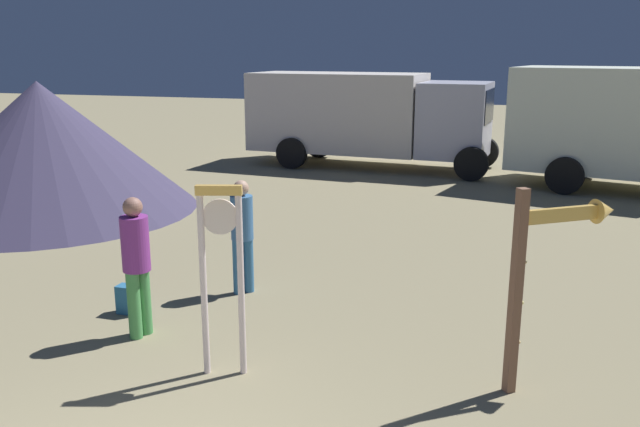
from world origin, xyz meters
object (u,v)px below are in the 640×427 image
(backpack, at_px, (129,299))
(box_truck_near, at_px, (365,115))
(dome_tent, at_px, (43,147))
(standing_clock, at_px, (221,261))
(arrow_sign, at_px, (553,253))
(person_near_clock, at_px, (136,260))
(person_distant, at_px, (242,231))

(backpack, distance_m, box_truck_near, 12.00)
(box_truck_near, xyz_separation_m, dome_tent, (-5.23, -7.41, -0.15))
(standing_clock, relative_size, backpack, 5.42)
(standing_clock, distance_m, arrow_sign, 3.34)
(arrow_sign, relative_size, person_near_clock, 1.23)
(standing_clock, xyz_separation_m, backpack, (-1.93, 1.14, -1.08))
(person_near_clock, height_order, box_truck_near, box_truck_near)
(arrow_sign, distance_m, backpack, 5.35)
(person_near_clock, height_order, dome_tent, dome_tent)
(arrow_sign, height_order, person_distant, arrow_sign)
(backpack, xyz_separation_m, box_truck_near, (0.27, 11.92, 1.35))
(box_truck_near, bearing_deg, person_near_clock, -88.77)
(backpack, relative_size, dome_tent, 0.06)
(person_distant, distance_m, box_truck_near, 10.82)
(dome_tent, bearing_deg, backpack, -42.28)
(person_near_clock, xyz_separation_m, dome_tent, (-5.49, 5.08, 0.41))
(standing_clock, xyz_separation_m, person_distant, (-0.80, 2.30, -0.35))
(arrow_sign, relative_size, backpack, 5.56)
(arrow_sign, bearing_deg, dome_tent, 154.16)
(person_near_clock, distance_m, backpack, 1.11)
(standing_clock, xyz_separation_m, dome_tent, (-6.89, 5.65, 0.11))
(arrow_sign, height_order, backpack, arrow_sign)
(person_near_clock, xyz_separation_m, box_truck_near, (-0.27, 12.50, 0.57))
(backpack, height_order, box_truck_near, box_truck_near)
(person_near_clock, xyz_separation_m, person_distant, (0.59, 1.74, -0.05))
(backpack, relative_size, box_truck_near, 0.05)
(dome_tent, bearing_deg, standing_clock, -39.34)
(dome_tent, bearing_deg, person_distant, -28.80)
(person_near_clock, bearing_deg, arrow_sign, 2.11)
(box_truck_near, bearing_deg, dome_tent, -125.18)
(person_distant, height_order, dome_tent, dome_tent)
(person_distant, bearing_deg, arrow_sign, -21.09)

